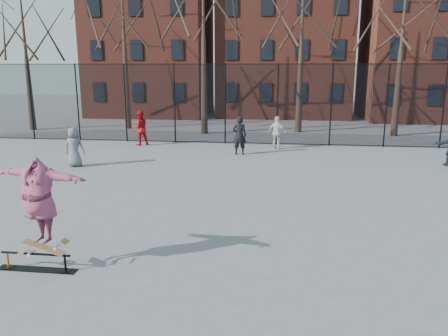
# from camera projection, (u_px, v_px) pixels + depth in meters

# --- Properties ---
(ground) EXTENTS (100.00, 100.00, 0.00)m
(ground) POSITION_uv_depth(u_px,v_px,m) (215.00, 245.00, 9.58)
(ground) COLOR slate
(skate_rail) EXTENTS (1.59, 0.24, 0.35)m
(skate_rail) POSITION_uv_depth(u_px,v_px,m) (36.00, 263.00, 8.41)
(skate_rail) COLOR black
(skate_rail) RESTS_ON ground
(skateboard) EXTENTS (0.88, 0.21, 0.11)m
(skateboard) POSITION_uv_depth(u_px,v_px,m) (44.00, 251.00, 8.33)
(skateboard) COLOR olive
(skateboard) RESTS_ON skate_rail
(skater) EXTENTS (2.08, 0.96, 1.64)m
(skater) POSITION_uv_depth(u_px,v_px,m) (40.00, 207.00, 8.13)
(skater) COLOR #513D99
(skater) RESTS_ON skateboard
(bystander_grey) EXTENTS (0.78, 0.53, 1.55)m
(bystander_grey) POSITION_uv_depth(u_px,v_px,m) (74.00, 147.00, 17.00)
(bystander_grey) COLOR slate
(bystander_grey) RESTS_ON ground
(bystander_black) EXTENTS (0.63, 0.42, 1.71)m
(bystander_black) POSITION_uv_depth(u_px,v_px,m) (239.00, 135.00, 19.35)
(bystander_black) COLOR black
(bystander_black) RESTS_ON ground
(bystander_red) EXTENTS (1.05, 0.99, 1.71)m
(bystander_red) POSITION_uv_depth(u_px,v_px,m) (140.00, 128.00, 21.67)
(bystander_red) COLOR red
(bystander_red) RESTS_ON ground
(bystander_white) EXTENTS (0.99, 0.70, 1.56)m
(bystander_white) POSITION_uv_depth(u_px,v_px,m) (277.00, 133.00, 20.69)
(bystander_white) COLOR silver
(bystander_white) RESTS_ON ground
(fence) EXTENTS (34.03, 0.07, 4.00)m
(fence) POSITION_uv_depth(u_px,v_px,m) (253.00, 103.00, 21.68)
(fence) COLOR black
(fence) RESTS_ON ground
(tree_row) EXTENTS (33.66, 7.46, 10.67)m
(tree_row) POSITION_uv_depth(u_px,v_px,m) (255.00, 2.00, 24.52)
(tree_row) COLOR black
(tree_row) RESTS_ON ground
(rowhouses) EXTENTS (29.00, 7.00, 13.00)m
(rowhouses) POSITION_uv_depth(u_px,v_px,m) (274.00, 37.00, 33.24)
(rowhouses) COLOR maroon
(rowhouses) RESTS_ON ground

